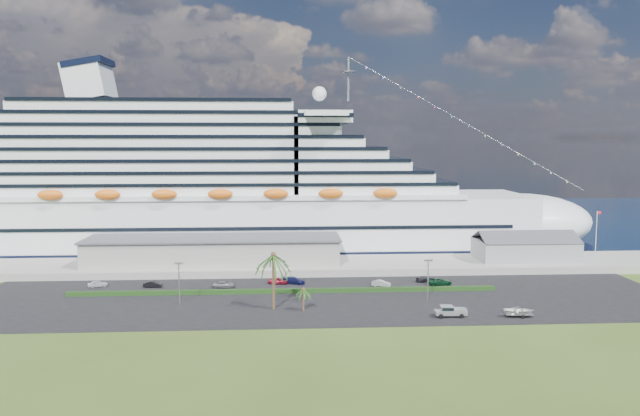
{
  "coord_description": "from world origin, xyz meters",
  "views": [
    {
      "loc": [
        -8.01,
        -109.68,
        31.92
      ],
      "look_at": [
        0.18,
        30.0,
        16.14
      ],
      "focal_mm": 35.0,
      "sensor_mm": 36.0,
      "label": 1
    }
  ],
  "objects": [
    {
      "name": "parked_car_7",
      "position": [
        23.39,
        24.37,
        0.77
      ],
      "size": [
        4.81,
        2.81,
        1.31
      ],
      "primitive_type": "imported",
      "rotation": [
        0.0,
        0.0,
        1.8
      ],
      "color": "black",
      "rests_on": "asphalt_lot"
    },
    {
      "name": "lamp_post_left",
      "position": [
        -28.0,
        8.0,
        5.34
      ],
      "size": [
        1.6,
        0.35,
        8.27
      ],
      "color": "gray",
      "rests_on": "asphalt_lot"
    },
    {
      "name": "hedge",
      "position": [
        -8.0,
        16.0,
        0.57
      ],
      "size": [
        88.0,
        1.1,
        0.9
      ],
      "primitive_type": "cube",
      "color": "black",
      "rests_on": "asphalt_lot"
    },
    {
      "name": "lamp_post_right",
      "position": [
        20.0,
        8.0,
        5.34
      ],
      "size": [
        1.6,
        0.35,
        8.27
      ],
      "color": "gray",
      "rests_on": "asphalt_lot"
    },
    {
      "name": "flagpole",
      "position": [
        70.04,
        40.0,
        8.27
      ],
      "size": [
        1.08,
        0.16,
        12.0
      ],
      "color": "silver",
      "rests_on": "wharf"
    },
    {
      "name": "boat_trailer",
      "position": [
        33.73,
        -3.76,
        1.27
      ],
      "size": [
        6.15,
        4.28,
        1.73
      ],
      "color": "gray",
      "rests_on": "asphalt_lot"
    },
    {
      "name": "palm_short",
      "position": [
        -4.5,
        2.5,
        3.67
      ],
      "size": [
        3.53,
        3.53,
        4.56
      ],
      "color": "#47301E",
      "rests_on": "ground"
    },
    {
      "name": "parked_car_2",
      "position": [
        -20.85,
        21.54,
        0.76
      ],
      "size": [
        4.72,
        2.32,
        1.29
      ],
      "primitive_type": "imported",
      "rotation": [
        0.0,
        0.0,
        1.53
      ],
      "color": "slate",
      "rests_on": "asphalt_lot"
    },
    {
      "name": "parked_car_5",
      "position": [
        12.81,
        20.56,
        0.79
      ],
      "size": [
        4.29,
        2.62,
        1.33
      ],
      "primitive_type": "imported",
      "rotation": [
        0.0,
        0.0,
        1.25
      ],
      "color": "#ABADB3",
      "rests_on": "asphalt_lot"
    },
    {
      "name": "parked_car_0",
      "position": [
        -47.92,
        23.62,
        0.82
      ],
      "size": [
        4.4,
        3.0,
        1.39
      ],
      "primitive_type": "imported",
      "rotation": [
        0.0,
        0.0,
        1.94
      ],
      "color": "silver",
      "rests_on": "asphalt_lot"
    },
    {
      "name": "pickup_truck",
      "position": [
        21.52,
        -2.84,
        1.22
      ],
      "size": [
        5.74,
        2.3,
        2.01
      ],
      "color": "black",
      "rests_on": "asphalt_lot"
    },
    {
      "name": "asphalt_lot",
      "position": [
        0.0,
        11.0,
        0.06
      ],
      "size": [
        140.0,
        38.0,
        0.12
      ],
      "primitive_type": "cube",
      "color": "black",
      "rests_on": "ground"
    },
    {
      "name": "parked_car_4",
      "position": [
        -9.36,
        24.16,
        0.86
      ],
      "size": [
        4.59,
        2.54,
        1.48
      ],
      "primitive_type": "imported",
      "rotation": [
        0.0,
        0.0,
        1.38
      ],
      "color": "maroon",
      "rests_on": "asphalt_lot"
    },
    {
      "name": "terminal_building",
      "position": [
        -25.0,
        40.0,
        5.01
      ],
      "size": [
        61.0,
        15.0,
        6.3
      ],
      "color": "gray",
      "rests_on": "wharf"
    },
    {
      "name": "parked_car_1",
      "position": [
        -36.02,
        22.61,
        0.77
      ],
      "size": [
        4.1,
        1.83,
        1.31
      ],
      "primitive_type": "imported",
      "rotation": [
        0.0,
        0.0,
        1.46
      ],
      "color": "black",
      "rests_on": "asphalt_lot"
    },
    {
      "name": "parked_car_3",
      "position": [
        -5.93,
        24.28,
        0.86
      ],
      "size": [
        5.52,
        3.98,
        1.49
      ],
      "primitive_type": "imported",
      "rotation": [
        0.0,
        0.0,
        1.15
      ],
      "color": "#141748",
      "rests_on": "asphalt_lot"
    },
    {
      "name": "water",
      "position": [
        0.0,
        130.0,
        0.01
      ],
      "size": [
        420.0,
        160.0,
        0.02
      ],
      "primitive_type": "cube",
      "color": "black",
      "rests_on": "ground"
    },
    {
      "name": "wharf",
      "position": [
        0.0,
        40.0,
        0.9
      ],
      "size": [
        240.0,
        20.0,
        1.8
      ],
      "primitive_type": "cube",
      "color": "gray",
      "rests_on": "ground"
    },
    {
      "name": "port_shed",
      "position": [
        52.0,
        40.0,
        4.4
      ],
      "size": [
        24.0,
        12.31,
        7.37
      ],
      "color": "gray",
      "rests_on": "wharf"
    },
    {
      "name": "cruise_ship",
      "position": [
        -21.53,
        64.0,
        16.69
      ],
      "size": [
        191.0,
        38.0,
        54.0
      ],
      "color": "silver",
      "rests_on": "ground"
    },
    {
      "name": "palm_tall",
      "position": [
        -10.0,
        4.0,
        9.2
      ],
      "size": [
        8.82,
        8.82,
        11.13
      ],
      "color": "#47301E",
      "rests_on": "ground"
    },
    {
      "name": "parked_car_6",
      "position": [
        25.75,
        21.24,
        0.85
      ],
      "size": [
        5.5,
        2.99,
        1.46
      ],
      "primitive_type": "imported",
      "rotation": [
        0.0,
        0.0,
        1.68
      ],
      "color": "#0E3B20",
      "rests_on": "asphalt_lot"
    },
    {
      "name": "ground",
      "position": [
        0.0,
        0.0,
        0.0
      ],
      "size": [
        420.0,
        420.0,
        0.0
      ],
      "primitive_type": "plane",
      "color": "#39501A",
      "rests_on": "ground"
    }
  ]
}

